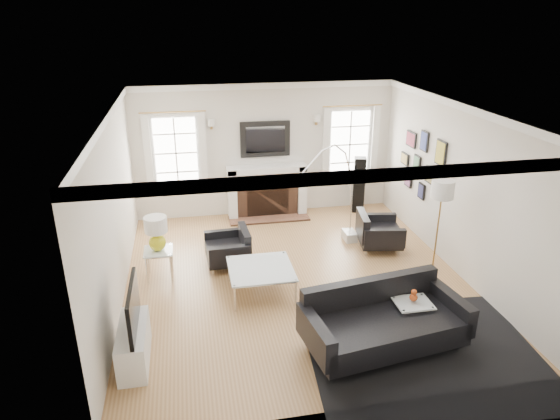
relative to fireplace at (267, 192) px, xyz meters
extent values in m
plane|color=#98693F|center=(0.00, -2.79, -0.54)|extent=(6.00, 6.00, 0.00)
cube|color=beige|center=(0.00, 0.21, 0.86)|extent=(5.50, 0.04, 2.80)
cube|color=beige|center=(0.00, -5.79, 0.86)|extent=(5.50, 0.04, 2.80)
cube|color=beige|center=(-2.75, -2.79, 0.86)|extent=(0.04, 6.00, 2.80)
cube|color=beige|center=(2.75, -2.79, 0.86)|extent=(0.04, 6.00, 2.80)
cube|color=white|center=(0.00, -2.79, 2.26)|extent=(5.50, 6.00, 0.02)
cube|color=white|center=(0.00, -2.79, 2.20)|extent=(5.50, 6.00, 0.12)
cube|color=white|center=(-0.75, 0.01, 0.01)|extent=(0.18, 0.38, 1.10)
cube|color=white|center=(0.75, 0.01, 0.01)|extent=(0.18, 0.38, 1.10)
cube|color=white|center=(0.00, 0.01, 0.51)|extent=(1.70, 0.38, 0.12)
cube|color=white|center=(0.00, 0.01, 0.41)|extent=(1.50, 0.34, 0.10)
cube|color=brown|center=(0.00, 0.03, -0.09)|extent=(1.30, 0.30, 0.90)
cube|color=black|center=(0.00, -0.07, -0.16)|extent=(0.90, 0.10, 0.76)
cube|color=brown|center=(0.00, -0.24, -0.52)|extent=(1.70, 0.50, 0.04)
cube|color=black|center=(0.00, 0.17, 1.11)|extent=(1.05, 0.06, 0.75)
cube|color=white|center=(0.00, 0.13, 1.11)|extent=(0.82, 0.02, 0.55)
cube|color=white|center=(-1.85, 0.18, 0.91)|extent=(1.00, 0.05, 1.60)
cube|color=white|center=(-1.85, 0.15, 0.91)|extent=(0.84, 0.02, 1.44)
cube|color=white|center=(-2.40, 0.08, 0.96)|extent=(0.14, 0.05, 1.55)
cube|color=white|center=(-1.30, 0.08, 0.96)|extent=(0.14, 0.05, 1.55)
cube|color=white|center=(1.85, 0.18, 0.91)|extent=(1.00, 0.05, 1.60)
cube|color=white|center=(1.85, 0.15, 0.91)|extent=(0.84, 0.02, 1.44)
cube|color=white|center=(1.30, 0.08, 0.96)|extent=(0.14, 0.05, 1.55)
cube|color=white|center=(2.40, 0.08, 0.96)|extent=(0.14, 0.05, 1.55)
cube|color=black|center=(2.72, -2.19, 1.31)|extent=(0.03, 0.34, 0.44)
cube|color=gold|center=(2.70, -2.19, 1.31)|extent=(0.01, 0.29, 0.39)
cube|color=black|center=(2.72, -1.54, 1.36)|extent=(0.03, 0.28, 0.38)
cube|color=#33408D|center=(2.70, -1.54, 1.36)|extent=(0.01, 0.23, 0.33)
cube|color=black|center=(2.72, -0.99, 1.26)|extent=(0.03, 0.40, 0.30)
cube|color=#9B2F44|center=(2.70, -0.99, 1.26)|extent=(0.01, 0.35, 0.25)
cube|color=black|center=(2.72, -1.89, 0.81)|extent=(0.03, 0.30, 0.30)
cube|color=olive|center=(2.70, -1.89, 0.81)|extent=(0.01, 0.25, 0.25)
cube|color=black|center=(2.72, -1.34, 0.86)|extent=(0.03, 0.26, 0.34)
cube|color=#538A61|center=(2.70, -1.34, 0.86)|extent=(0.01, 0.21, 0.29)
cube|color=black|center=(2.72, -0.79, 0.81)|extent=(0.03, 0.32, 0.24)
cube|color=tan|center=(2.70, -0.79, 0.81)|extent=(0.01, 0.27, 0.19)
cube|color=black|center=(2.72, -1.64, 0.41)|extent=(0.03, 0.24, 0.30)
cube|color=navy|center=(2.70, -1.64, 0.41)|extent=(0.01, 0.19, 0.25)
cube|color=black|center=(2.72, -1.04, 0.41)|extent=(0.03, 0.28, 0.22)
cube|color=#8C527A|center=(2.70, -1.04, 0.41)|extent=(0.01, 0.23, 0.17)
cube|color=white|center=(-2.45, -4.49, -0.29)|extent=(0.35, 1.00, 0.50)
cube|color=black|center=(-2.40, -4.49, 0.26)|extent=(0.05, 1.00, 0.58)
cube|color=black|center=(1.23, -5.05, -0.54)|extent=(3.16, 2.71, 0.01)
cube|color=black|center=(0.75, -4.85, -0.23)|extent=(2.12, 1.24, 0.33)
cube|color=black|center=(0.68, -4.43, 0.01)|extent=(2.00, 0.45, 0.56)
cube|color=black|center=(-0.22, -4.99, -0.10)|extent=(0.30, 0.96, 0.42)
cube|color=black|center=(1.71, -4.70, -0.10)|extent=(0.30, 0.96, 0.42)
cube|color=black|center=(-1.06, -2.13, -0.30)|extent=(0.74, 0.74, 0.26)
cube|color=black|center=(-0.74, -2.11, -0.10)|extent=(0.16, 0.71, 0.44)
cube|color=black|center=(-1.08, -1.78, -0.19)|extent=(0.71, 0.14, 0.33)
cube|color=black|center=(-1.04, -2.48, -0.19)|extent=(0.71, 0.14, 0.33)
cube|color=black|center=(1.80, -2.00, -0.28)|extent=(0.85, 0.85, 0.28)
cube|color=black|center=(1.47, -1.95, -0.08)|extent=(0.25, 0.75, 0.46)
cube|color=black|center=(1.74, -2.37, -0.17)|extent=(0.75, 0.23, 0.35)
cube|color=black|center=(1.86, -1.63, -0.17)|extent=(0.75, 0.23, 0.35)
cube|color=silver|center=(-0.62, -3.15, -0.11)|extent=(0.99, 0.99, 0.02)
cylinder|color=silver|center=(-1.08, -3.61, -0.32)|extent=(0.04, 0.04, 0.44)
cylinder|color=silver|center=(-0.17, -3.61, -0.32)|extent=(0.04, 0.04, 0.44)
cylinder|color=silver|center=(-1.08, -2.70, -0.32)|extent=(0.04, 0.04, 0.44)
cylinder|color=silver|center=(-0.17, -2.70, -0.32)|extent=(0.04, 0.04, 0.44)
cube|color=silver|center=(-2.20, -2.37, -0.04)|extent=(0.47, 0.47, 0.02)
cylinder|color=silver|center=(-2.39, -2.56, -0.29)|extent=(0.04, 0.04, 0.51)
cylinder|color=silver|center=(-2.01, -2.56, -0.29)|extent=(0.04, 0.04, 0.51)
cylinder|color=silver|center=(-2.39, -2.18, -0.29)|extent=(0.04, 0.04, 0.51)
cylinder|color=silver|center=(-2.01, -2.18, -0.29)|extent=(0.04, 0.04, 0.51)
cube|color=silver|center=(1.21, -4.64, -0.02)|extent=(0.49, 0.41, 0.02)
cylinder|color=silver|center=(1.01, -4.81, -0.28)|extent=(0.04, 0.04, 0.53)
cylinder|color=silver|center=(1.41, -4.81, -0.28)|extent=(0.04, 0.04, 0.53)
cylinder|color=silver|center=(1.01, -4.48, -0.28)|extent=(0.04, 0.04, 0.53)
cylinder|color=silver|center=(1.41, -4.48, -0.28)|extent=(0.04, 0.04, 0.53)
sphere|color=yellow|center=(-2.20, -2.37, 0.11)|extent=(0.28, 0.28, 0.28)
cylinder|color=yellow|center=(-2.20, -2.37, 0.25)|extent=(0.04, 0.04, 0.11)
cylinder|color=white|center=(-2.20, -2.37, 0.43)|extent=(0.37, 0.37, 0.26)
sphere|color=#B64317|center=(1.21, -4.64, 0.07)|extent=(0.11, 0.11, 0.11)
sphere|color=#B64317|center=(1.21, -4.64, 0.15)|extent=(0.08, 0.08, 0.08)
cube|color=silver|center=(1.36, -1.54, -0.45)|extent=(0.22, 0.35, 0.18)
ellipsoid|color=silver|center=(0.13, -2.60, 1.13)|extent=(0.30, 0.30, 0.18)
cylinder|color=#B7863F|center=(2.20, -3.31, -0.53)|extent=(0.22, 0.22, 0.03)
cylinder|color=#B7863F|center=(2.20, -3.31, 0.23)|extent=(0.03, 0.03, 1.55)
cylinder|color=white|center=(2.20, -3.31, 1.07)|extent=(0.36, 0.36, 0.29)
cube|color=black|center=(2.01, -0.14, 0.07)|extent=(0.30, 0.30, 1.23)
camera|label=1|loc=(-1.61, -9.93, 3.64)|focal=32.00mm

